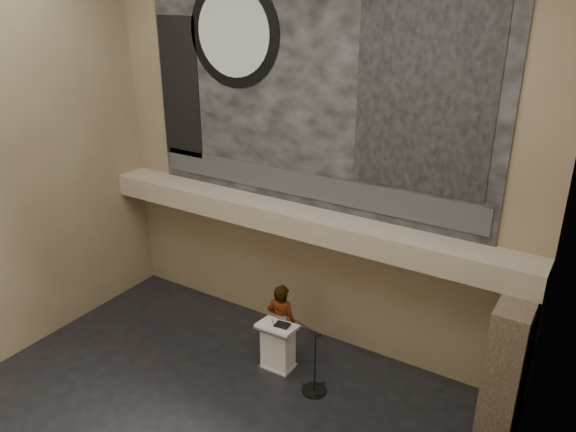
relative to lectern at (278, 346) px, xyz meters
The scene contains 17 objects.
wall_back 4.04m from the lectern, 98.95° to the left, with size 10.00×0.02×8.50m, color #7C674F.
wall_right 6.47m from the lectern, 26.70° to the right, with size 0.02×8.00×8.50m, color #7C674F.
soffit 2.70m from the lectern, 101.83° to the left, with size 10.00×0.80×0.50m, color tan.
sprinkler_left 3.05m from the lectern, 147.90° to the left, with size 0.04×0.04×0.06m, color #B2893D.
sprinkler_right 2.92m from the lectern, 35.24° to the left, with size 0.04×0.04×0.06m, color #B2893D.
banner 5.39m from the lectern, 99.12° to the left, with size 8.00×0.05×5.00m, color black.
banner_text_strip 3.47m from the lectern, 99.35° to the left, with size 7.76×0.02×0.55m, color #313131.
banner_clock_rim 6.66m from the lectern, 143.09° to the left, with size 2.30×2.30×0.02m, color black.
banner_clock_face 6.66m from the lectern, 143.45° to the left, with size 1.84×1.84×0.02m, color silver.
banner_building_print 5.88m from the lectern, 35.72° to the left, with size 2.60×0.02×3.60m, color black.
banner_brick_print 6.26m from the lectern, 157.11° to the left, with size 1.10×0.02×3.20m, color black.
stone_pier 4.53m from the lectern, ahead, with size 0.60×1.40×2.70m, color #45382A.
lectern is the anchor object (origin of this frame).
binder 0.57m from the lectern, ahead, with size 0.30×0.24×0.04m, color black.
papers 0.57m from the lectern, behind, with size 0.22×0.30×0.01m, color silver.
speaker_person 0.49m from the lectern, 108.41° to the left, with size 0.67×0.44×1.85m, color silver.
mic_stand 1.06m from the lectern, 12.54° to the right, with size 1.48×0.62×1.44m.
Camera 1 is at (5.66, -5.89, 7.66)m, focal length 35.00 mm.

